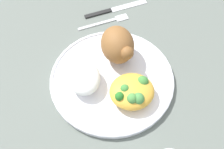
% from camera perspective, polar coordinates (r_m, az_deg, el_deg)
% --- Properties ---
extents(ground_plane, '(2.00, 2.00, 0.00)m').
position_cam_1_polar(ground_plane, '(0.61, -0.00, -1.33)').
color(ground_plane, '#5C645D').
extents(plate, '(0.29, 0.29, 0.02)m').
position_cam_1_polar(plate, '(0.61, -0.00, -0.91)').
color(plate, white).
rests_on(plate, ground_plane).
extents(roasted_chicken, '(0.10, 0.08, 0.08)m').
position_cam_1_polar(roasted_chicken, '(0.60, 1.30, 6.54)').
color(roasted_chicken, brown).
rests_on(roasted_chicken, plate).
extents(rice_pile, '(0.09, 0.07, 0.04)m').
position_cam_1_polar(rice_pile, '(0.58, -6.22, -0.94)').
color(rice_pile, white).
rests_on(rice_pile, plate).
extents(mac_cheese_with_broccoli, '(0.09, 0.10, 0.04)m').
position_cam_1_polar(mac_cheese_with_broccoli, '(0.56, 4.51, -3.74)').
color(mac_cheese_with_broccoli, gold).
rests_on(mac_cheese_with_broccoli, plate).
extents(fork, '(0.04, 0.14, 0.01)m').
position_cam_1_polar(fork, '(0.73, -1.14, 11.67)').
color(fork, silver).
rests_on(fork, ground_plane).
extents(knife, '(0.04, 0.19, 0.01)m').
position_cam_1_polar(knife, '(0.76, -0.24, 14.12)').
color(knife, black).
rests_on(knife, ground_plane).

